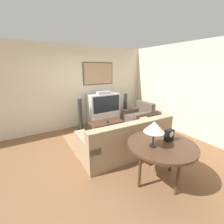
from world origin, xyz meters
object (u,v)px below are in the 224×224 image
table_lamp (154,127)px  mantel_clock (169,135)px  tv (104,109)px  speaker_tower_left (80,116)px  console_table (161,147)px  speaker_tower_right (125,108)px  couch (126,141)px  armchair (138,117)px  coffee_table (106,123)px

table_lamp → mantel_clock: (0.39, -0.00, -0.23)m
tv → speaker_tower_left: (-0.89, -0.08, -0.07)m
console_table → mantel_clock: size_ratio=5.74×
console_table → speaker_tower_right: size_ratio=1.09×
couch → armchair: (1.53, 1.31, -0.05)m
couch → speaker_tower_right: bearing=-124.1°
coffee_table → table_lamp: 2.28m
coffee_table → console_table: size_ratio=0.84×
speaker_tower_left → coffee_table: bearing=-55.1°
mantel_clock → speaker_tower_left: speaker_tower_left is taller
tv → table_lamp: tv is taller
armchair → tv: bearing=-120.6°
coffee_table → mantel_clock: size_ratio=4.84×
couch → speaker_tower_right: 2.27m
armchair → speaker_tower_left: (-1.99, 0.53, 0.24)m
tv → speaker_tower_left: tv is taller
console_table → couch: bearing=87.8°
tv → console_table: 3.04m
tv → armchair: bearing=-28.7°
tv → table_lamp: 3.10m
couch → table_lamp: bearing=78.7°
couch → armchair: size_ratio=2.44×
speaker_tower_left → couch: bearing=-76.0°
mantel_clock → speaker_tower_right: (1.16, 2.90, -0.35)m
couch → coffee_table: 1.09m
table_lamp → mantel_clock: bearing=-0.2°
table_lamp → speaker_tower_left: 2.97m
tv → mantel_clock: (-0.28, -2.98, 0.28)m
armchair → couch: bearing=-51.2°
speaker_tower_right → coffee_table: bearing=-148.7°
console_table → speaker_tower_right: (1.35, 2.92, -0.18)m
couch → coffee_table: size_ratio=2.23×
table_lamp → console_table: bearing=-4.6°
console_table → armchair: bearing=56.7°
armchair → coffee_table: (-1.46, -0.23, 0.13)m
table_lamp → speaker_tower_left: (-0.22, 2.90, -0.59)m
coffee_table → mantel_clock: 2.20m
tv → console_table: size_ratio=1.05×
couch → console_table: bearing=89.2°
armchair → mantel_clock: (-1.38, -2.38, 0.59)m
armchair → console_table: bearing=-35.2°
table_lamp → coffee_table: bearing=81.8°
mantel_clock → speaker_tower_left: (-0.61, 2.90, -0.35)m
armchair → speaker_tower_left: speaker_tower_left is taller
tv → coffee_table: bearing=-113.3°
armchair → speaker_tower_right: bearing=-159.3°
tv → table_lamp: bearing=-102.6°
speaker_tower_left → speaker_tower_right: same height
console_table → table_lamp: table_lamp is taller
console_table → speaker_tower_left: speaker_tower_left is taller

